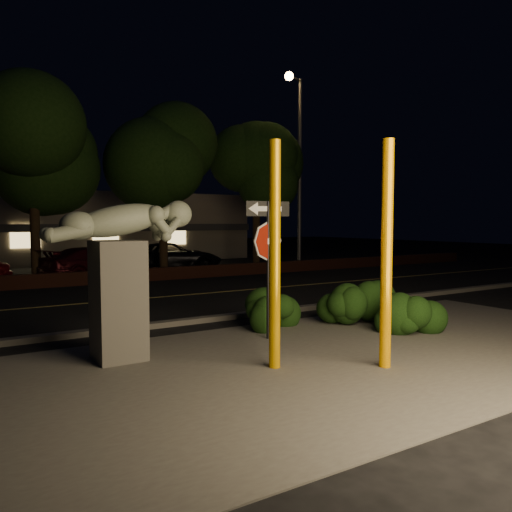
{
  "coord_description": "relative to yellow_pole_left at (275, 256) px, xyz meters",
  "views": [
    {
      "loc": [
        -5.42,
        -7.35,
        2.3
      ],
      "look_at": [
        0.01,
        1.35,
        1.6
      ],
      "focal_mm": 35.0,
      "sensor_mm": 36.0,
      "label": 1
    }
  ],
  "objects": [
    {
      "name": "ground",
      "position": [
        1.09,
        10.97,
        -1.78
      ],
      "size": [
        90.0,
        90.0,
        0.0
      ],
      "primitive_type": "plane",
      "color": "black",
      "rests_on": "ground"
    },
    {
      "name": "patio",
      "position": [
        1.09,
        -0.03,
        -1.77
      ],
      "size": [
        14.0,
        6.0,
        0.02
      ],
      "primitive_type": "cube",
      "color": "#4C4944",
      "rests_on": "ground"
    },
    {
      "name": "road",
      "position": [
        1.09,
        7.97,
        -1.77
      ],
      "size": [
        80.0,
        8.0,
        0.01
      ],
      "primitive_type": "cube",
      "color": "black",
      "rests_on": "ground"
    },
    {
      "name": "lane_marking",
      "position": [
        1.09,
        7.97,
        -1.76
      ],
      "size": [
        80.0,
        0.12,
        0.0
      ],
      "primitive_type": "cube",
      "color": "#B39C47",
      "rests_on": "road"
    },
    {
      "name": "curb",
      "position": [
        1.09,
        3.87,
        -1.72
      ],
      "size": [
        80.0,
        0.25,
        0.12
      ],
      "primitive_type": "cube",
      "color": "#4C4944",
      "rests_on": "ground"
    },
    {
      "name": "brick_wall",
      "position": [
        1.09,
        12.27,
        -1.53
      ],
      "size": [
        40.0,
        0.35,
        0.5
      ],
      "primitive_type": "cube",
      "color": "#431F15",
      "rests_on": "ground"
    },
    {
      "name": "parking_lot",
      "position": [
        1.09,
        17.97,
        -1.77
      ],
      "size": [
        40.0,
        12.0,
        0.01
      ],
      "primitive_type": "cube",
      "color": "black",
      "rests_on": "ground"
    },
    {
      "name": "building",
      "position": [
        1.09,
        25.96,
        0.22
      ],
      "size": [
        22.0,
        10.2,
        4.0
      ],
      "color": "#72665B",
      "rests_on": "ground"
    },
    {
      "name": "tree_far_b",
      "position": [
        -1.41,
        14.17,
        4.28
      ],
      "size": [
        5.2,
        5.2,
        8.41
      ],
      "color": "black",
      "rests_on": "ground"
    },
    {
      "name": "tree_far_c",
      "position": [
        3.59,
        13.77,
        3.88
      ],
      "size": [
        4.8,
        4.8,
        7.84
      ],
      "color": "black",
      "rests_on": "ground"
    },
    {
      "name": "tree_far_d",
      "position": [
        8.59,
        14.27,
        3.64
      ],
      "size": [
        4.4,
        4.4,
        7.42
      ],
      "color": "black",
      "rests_on": "ground"
    },
    {
      "name": "yellow_pole_left",
      "position": [
        0.0,
        0.0,
        0.0
      ],
      "size": [
        0.18,
        0.18,
        3.55
      ],
      "primitive_type": "cylinder",
      "color": "#D89703",
      "rests_on": "ground"
    },
    {
      "name": "yellow_pole_right",
      "position": [
        1.49,
        -0.9,
        0.01
      ],
      "size": [
        0.18,
        0.18,
        3.57
      ],
      "primitive_type": "cylinder",
      "color": "#FFA500",
      "rests_on": "ground"
    },
    {
      "name": "signpost",
      "position": [
        0.98,
        1.68,
        0.14
      ],
      "size": [
        0.91,
        0.17,
        2.7
      ],
      "rotation": [
        0.0,
        0.0,
        -0.14
      ],
      "color": "black",
      "rests_on": "ground"
    },
    {
      "name": "sculpture",
      "position": [
        -1.89,
        1.76,
        -0.13
      ],
      "size": [
        2.49,
        0.79,
        2.67
      ],
      "rotation": [
        0.0,
        0.0,
        0.01
      ],
      "color": "#4C4944",
      "rests_on": "ground"
    },
    {
      "name": "hedge_center",
      "position": [
        1.76,
        2.44,
        -1.29
      ],
      "size": [
        2.05,
        1.35,
        0.98
      ],
      "primitive_type": "ellipsoid",
      "rotation": [
        0.0,
        0.0,
        0.27
      ],
      "color": "black",
      "rests_on": "ground"
    },
    {
      "name": "hedge_right",
      "position": [
        3.5,
        1.93,
        -1.21
      ],
      "size": [
        1.85,
        1.15,
        1.14
      ],
      "primitive_type": "ellipsoid",
      "rotation": [
        0.0,
        0.0,
        0.13
      ],
      "color": "black",
      "rests_on": "ground"
    },
    {
      "name": "hedge_far_right",
      "position": [
        3.85,
        0.63,
        -1.3
      ],
      "size": [
        1.46,
        1.0,
        0.96
      ],
      "primitive_type": "ellipsoid",
      "rotation": [
        0.0,
        0.0,
        -0.1
      ],
      "color": "black",
      "rests_on": "ground"
    },
    {
      "name": "streetlight",
      "position": [
        10.65,
        13.69,
        3.83
      ],
      "size": [
        1.32,
        0.77,
        9.43
      ],
      "rotation": [
        0.0,
        0.0,
        0.43
      ],
      "color": "#4C4C51",
      "rests_on": "ground"
    },
    {
      "name": "parked_car_darkred",
      "position": [
        0.84,
        14.01,
        -1.12
      ],
      "size": [
        4.83,
        3.09,
        1.3
      ],
      "primitive_type": "imported",
      "rotation": [
        0.0,
        0.0,
        1.87
      ],
      "color": "#3C0B12",
      "rests_on": "ground"
    },
    {
      "name": "parked_car_dark",
      "position": [
        4.78,
        15.77,
        -1.12
      ],
      "size": [
        5.08,
        3.05,
        1.32
      ],
      "primitive_type": "imported",
      "rotation": [
        0.0,
        0.0,
        1.38
      ],
      "color": "black",
      "rests_on": "ground"
    }
  ]
}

